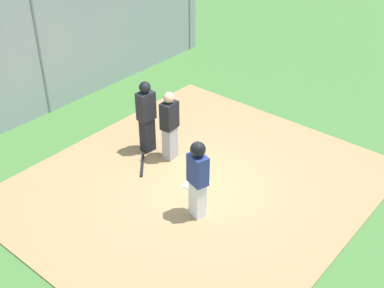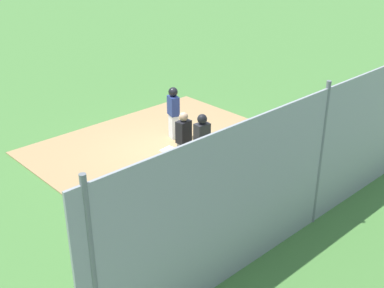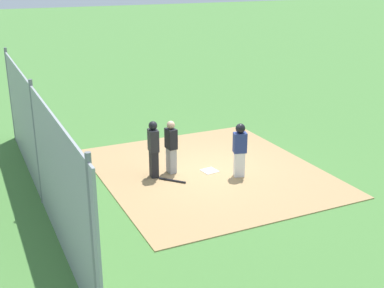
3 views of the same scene
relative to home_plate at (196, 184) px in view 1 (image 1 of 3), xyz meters
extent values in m
plane|color=#477A38|center=(0.00, 0.00, -0.04)|extent=(140.00, 140.00, 0.00)
cube|color=#A88456|center=(0.00, 0.00, -0.03)|extent=(7.20, 6.40, 0.03)
cube|color=white|center=(0.00, 0.00, 0.00)|extent=(0.49, 0.49, 0.02)
cube|color=#9E9EA3|center=(-0.42, -1.09, 0.38)|extent=(0.32, 0.24, 0.78)
cube|color=black|center=(-0.42, -1.09, 1.07)|extent=(0.40, 0.29, 0.62)
sphere|color=tan|center=(-0.42, -1.09, 1.50)|extent=(0.24, 0.24, 0.24)
cube|color=black|center=(-0.32, -1.69, 0.40)|extent=(0.32, 0.25, 0.82)
cube|color=#232328|center=(-0.32, -1.69, 1.14)|extent=(0.40, 0.30, 0.65)
sphere|color=black|center=(-0.32, -1.69, 1.59)|extent=(0.26, 0.26, 0.26)
cube|color=silver|center=(0.71, 0.62, 0.37)|extent=(0.30, 0.35, 0.76)
cube|color=navy|center=(0.71, 0.62, 1.05)|extent=(0.36, 0.44, 0.60)
sphere|color=tan|center=(0.71, 0.62, 1.47)|extent=(0.24, 0.24, 0.24)
sphere|color=black|center=(0.71, 0.62, 1.49)|extent=(0.29, 0.29, 0.29)
cylinder|color=black|center=(0.23, -1.34, 0.02)|extent=(0.68, 0.62, 0.06)
cube|color=#93999E|center=(0.00, -5.00, 1.56)|extent=(12.00, 0.05, 3.20)
cylinder|color=slate|center=(-5.70, -5.00, 1.64)|extent=(0.10, 0.10, 3.35)
cylinder|color=slate|center=(0.00, -5.00, 1.64)|extent=(0.10, 0.10, 3.35)
cube|color=black|center=(-3.02, -9.90, 0.40)|extent=(4.38, 2.21, 0.64)
cube|color=black|center=(-2.87, -9.92, 1.00)|extent=(2.49, 1.84, 0.56)
cylinder|color=black|center=(-4.48, -10.57, 0.30)|extent=(0.62, 0.25, 0.60)
cylinder|color=black|center=(-4.27, -8.89, 0.30)|extent=(0.62, 0.25, 0.60)
cylinder|color=black|center=(-1.56, -9.23, 0.30)|extent=(0.62, 0.25, 0.60)
cylinder|color=black|center=(-1.81, -8.83, 0.30)|extent=(0.62, 0.25, 0.60)
camera|label=1|loc=(6.50, 5.32, 6.35)|focal=47.05mm
camera|label=2|loc=(-8.47, -10.02, 6.34)|focal=46.08mm
camera|label=3|loc=(12.69, -6.57, 5.91)|focal=47.02mm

